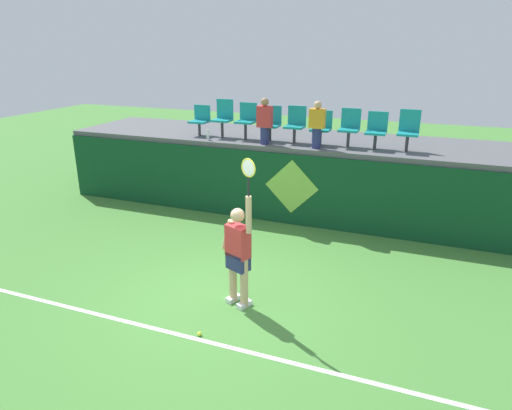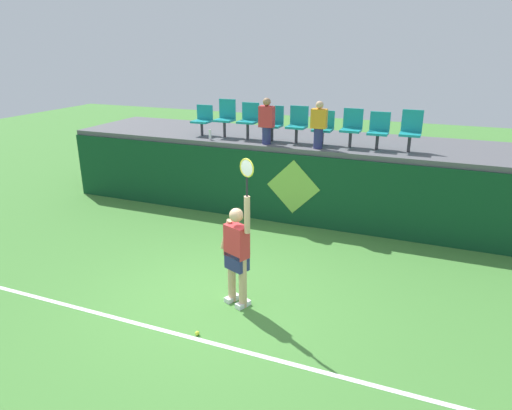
{
  "view_description": "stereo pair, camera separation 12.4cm",
  "coord_description": "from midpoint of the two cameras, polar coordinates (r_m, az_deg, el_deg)",
  "views": [
    {
      "loc": [
        3.03,
        -5.95,
        4.02
      ],
      "look_at": [
        0.2,
        1.31,
        1.26
      ],
      "focal_mm": 32.02,
      "sensor_mm": 36.0,
      "label": 1
    },
    {
      "loc": [
        3.14,
        -5.9,
        4.02
      ],
      "look_at": [
        0.2,
        1.31,
        1.26
      ],
      "focal_mm": 32.02,
      "sensor_mm": 36.0,
      "label": 2
    }
  ],
  "objects": [
    {
      "name": "spectator_0",
      "position": [
        10.69,
        0.76,
        10.51
      ],
      "size": [
        0.34,
        0.2,
        1.06
      ],
      "color": "navy",
      "rests_on": "spectator_platform"
    },
    {
      "name": "tennis_ball",
      "position": [
        6.96,
        -7.6,
        -15.65
      ],
      "size": [
        0.07,
        0.07,
        0.07
      ],
      "primitive_type": "sphere",
      "color": "#D1E533",
      "rests_on": "ground_plane"
    },
    {
      "name": "stadium_chair_3",
      "position": [
        11.12,
        1.58,
        10.34
      ],
      "size": [
        0.44,
        0.42,
        0.82
      ],
      "color": "#38383D",
      "rests_on": "spectator_platform"
    },
    {
      "name": "water_bottle",
      "position": [
        11.29,
        -6.35,
        8.69
      ],
      "size": [
        0.06,
        0.06,
        0.25
      ],
      "primitive_type": "cylinder",
      "color": "white",
      "rests_on": "spectator_platform"
    },
    {
      "name": "spectator_platform",
      "position": [
        11.6,
        5.44,
        8.09
      ],
      "size": [
        12.07,
        2.63,
        0.12
      ],
      "primitive_type": "cube",
      "color": "#56565B",
      "rests_on": "court_back_wall"
    },
    {
      "name": "court_back_wall",
      "position": [
        10.64,
        3.4,
        2.1
      ],
      "size": [
        12.07,
        0.2,
        1.67
      ],
      "primitive_type": "cube",
      "color": "#0F4223",
      "rests_on": "ground_plane"
    },
    {
      "name": "stadium_chair_7",
      "position": [
        10.56,
        14.5,
        9.2
      ],
      "size": [
        0.44,
        0.42,
        0.81
      ],
      "color": "#38383D",
      "rests_on": "spectator_platform"
    },
    {
      "name": "wall_signage_mount",
      "position": [
        10.78,
        4.01,
        -2.39
      ],
      "size": [
        1.27,
        0.01,
        1.56
      ],
      "color": "#0F4223",
      "rests_on": "ground_plane"
    },
    {
      "name": "court_baseline_stripe",
      "position": [
        7.0,
        -9.6,
        -15.8
      ],
      "size": [
        10.86,
        0.08,
        0.01
      ],
      "primitive_type": "cube",
      "color": "white",
      "rests_on": "ground_plane"
    },
    {
      "name": "stadium_chair_2",
      "position": [
        11.34,
        -1.5,
        10.73
      ],
      "size": [
        0.44,
        0.42,
        0.87
      ],
      "color": "#38383D",
      "rests_on": "spectator_platform"
    },
    {
      "name": "stadium_chair_0",
      "position": [
        11.89,
        -7.27,
        10.63
      ],
      "size": [
        0.44,
        0.42,
        0.75
      ],
      "color": "#38383D",
      "rests_on": "spectator_platform"
    },
    {
      "name": "spectator_1",
      "position": [
        10.33,
        7.28,
        9.99
      ],
      "size": [
        0.34,
        0.2,
        1.05
      ],
      "color": "navy",
      "rests_on": "spectator_platform"
    },
    {
      "name": "tennis_player",
      "position": [
        7.2,
        -2.71,
        -5.86
      ],
      "size": [
        0.71,
        0.39,
        2.48
      ],
      "color": "white",
      "rests_on": "ground_plane"
    },
    {
      "name": "stadium_chair_6",
      "position": [
        10.64,
        11.29,
        9.66
      ],
      "size": [
        0.44,
        0.42,
        0.85
      ],
      "color": "#38383D",
      "rests_on": "spectator_platform"
    },
    {
      "name": "stadium_chair_5",
      "position": [
        10.78,
        7.85,
        9.73
      ],
      "size": [
        0.44,
        0.42,
        0.77
      ],
      "color": "#38383D",
      "rests_on": "spectator_platform"
    },
    {
      "name": "ground_plane",
      "position": [
        7.8,
        -5.46,
        -11.6
      ],
      "size": [
        40.0,
        40.0,
        0.0
      ],
      "primitive_type": "plane",
      "color": "#478438"
    },
    {
      "name": "stadium_chair_1",
      "position": [
        11.6,
        -4.42,
        10.99
      ],
      "size": [
        0.44,
        0.42,
        0.92
      ],
      "color": "#38383D",
      "rests_on": "spectator_platform"
    },
    {
      "name": "stadium_chair_8",
      "position": [
        10.5,
        18.21,
        9.01
      ],
      "size": [
        0.44,
        0.42,
        0.89
      ],
      "color": "#38383D",
      "rests_on": "spectator_platform"
    },
    {
      "name": "stadium_chair_4",
      "position": [
        10.93,
        4.64,
        10.19
      ],
      "size": [
        0.44,
        0.42,
        0.85
      ],
      "color": "#38383D",
      "rests_on": "spectator_platform"
    }
  ]
}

